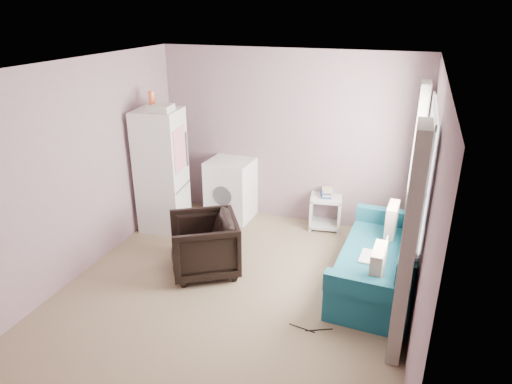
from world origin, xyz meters
TOP-DOWN VIEW (x-y plane):
  - room at (0.02, 0.01)m, footprint 3.84×4.24m
  - armchair at (-0.50, 0.28)m, footprint 1.01×1.03m
  - fridge at (-1.57, 1.20)m, footprint 0.67×0.67m
  - washing_machine at (-0.78, 1.85)m, footprint 0.67×0.68m
  - side_table at (0.64, 1.97)m, footprint 0.50×0.50m
  - sofa at (1.57, 0.67)m, footprint 0.94×1.90m
  - window_dressing at (1.78, 0.70)m, footprint 0.17×2.62m
  - floor_cables at (0.97, -0.37)m, footprint 0.44×0.13m

SIDE VIEW (x-z plane):
  - floor_cables at x=0.97m, z-range 0.00..0.01m
  - side_table at x=0.64m, z-range -0.02..0.58m
  - sofa at x=1.57m, z-range -0.11..0.72m
  - armchair at x=-0.50m, z-range 0.00..0.79m
  - washing_machine at x=-0.78m, z-range 0.02..0.93m
  - fridge at x=-1.57m, z-range -0.11..1.87m
  - window_dressing at x=1.78m, z-range 0.02..2.20m
  - room at x=0.02m, z-range -0.02..2.52m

